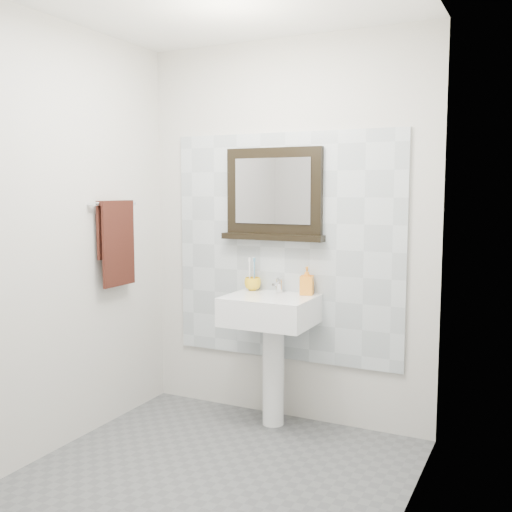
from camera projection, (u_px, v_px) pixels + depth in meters
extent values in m
cube|color=#55575A|center=(202.00, 486.00, 3.11)|extent=(2.00, 2.20, 0.01)
cube|color=beige|center=(286.00, 232.00, 3.95)|extent=(2.00, 0.01, 2.50)
cube|color=beige|center=(26.00, 275.00, 1.98)|extent=(2.00, 0.01, 2.50)
cube|color=beige|center=(48.00, 239.00, 3.40)|extent=(0.01, 2.20, 2.50)
cube|color=beige|center=(401.00, 256.00, 2.53)|extent=(0.01, 2.20, 2.50)
cube|color=#B3BDC2|center=(285.00, 248.00, 3.95)|extent=(1.60, 0.02, 1.50)
cylinder|color=white|center=(273.00, 373.00, 3.89)|extent=(0.14, 0.14, 0.68)
cube|color=white|center=(270.00, 310.00, 3.79)|extent=(0.55, 0.44, 0.18)
cylinder|color=silver|center=(268.00, 299.00, 3.77)|extent=(0.32, 0.32, 0.02)
cylinder|color=#4C4C4F|center=(268.00, 297.00, 3.76)|extent=(0.04, 0.04, 0.00)
cylinder|color=silver|center=(279.00, 286.00, 3.91)|extent=(0.04, 0.04, 0.09)
cylinder|color=silver|center=(277.00, 284.00, 3.87)|extent=(0.02, 0.10, 0.02)
cube|color=silver|center=(280.00, 278.00, 3.92)|extent=(0.02, 0.07, 0.01)
imported|color=yellow|center=(253.00, 284.00, 4.00)|extent=(0.12, 0.12, 0.09)
cylinder|color=white|center=(250.00, 275.00, 3.99)|extent=(0.01, 0.01, 0.19)
cube|color=white|center=(250.00, 260.00, 3.98)|extent=(0.01, 0.01, 0.03)
cylinder|color=teal|center=(254.00, 275.00, 3.98)|extent=(0.01, 0.01, 0.19)
cube|color=teal|center=(254.00, 260.00, 3.97)|extent=(0.01, 0.01, 0.03)
cylinder|color=white|center=(254.00, 274.00, 4.01)|extent=(0.01, 0.01, 0.19)
cube|color=white|center=(254.00, 259.00, 4.00)|extent=(0.01, 0.01, 0.03)
imported|color=orange|center=(307.00, 281.00, 3.83)|extent=(0.10, 0.10, 0.18)
cube|color=black|center=(274.00, 191.00, 3.92)|extent=(0.67, 0.06, 0.56)
cube|color=#99999E|center=(272.00, 191.00, 3.89)|extent=(0.54, 0.01, 0.43)
cube|color=black|center=(273.00, 237.00, 3.93)|extent=(0.71, 0.11, 0.04)
cylinder|color=silver|center=(115.00, 204.00, 3.83)|extent=(0.03, 0.40, 0.03)
cylinder|color=silver|center=(91.00, 204.00, 3.67)|extent=(0.05, 0.02, 0.02)
cylinder|color=silver|center=(130.00, 203.00, 4.01)|extent=(0.05, 0.02, 0.02)
cube|color=black|center=(119.00, 246.00, 3.85)|extent=(0.02, 0.30, 0.52)
cube|color=black|center=(113.00, 232.00, 3.85)|extent=(0.02, 0.30, 0.34)
cube|color=black|center=(115.00, 203.00, 3.83)|extent=(0.06, 0.30, 0.03)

